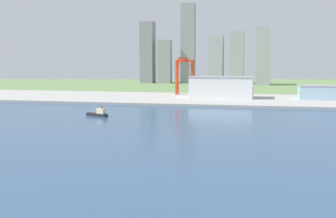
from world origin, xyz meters
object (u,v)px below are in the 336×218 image
tugboat_small (98,113)px  warehouse_main (222,87)px  warehouse_annex (318,92)px  port_crane_red (184,68)px

tugboat_small → warehouse_main: 181.86m
warehouse_main → warehouse_annex: (99.22, -0.87, -4.06)m
tugboat_small → warehouse_main: bearing=65.0°
port_crane_red → warehouse_annex: (146.78, -34.63, -23.24)m
warehouse_main → port_crane_red: bearing=144.6°
port_crane_red → warehouse_main: port_crane_red is taller
port_crane_red → tugboat_small: bearing=-98.4°
port_crane_red → warehouse_annex: bearing=-13.3°
warehouse_annex → warehouse_main: bearing=179.5°
tugboat_small → port_crane_red: port_crane_red is taller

